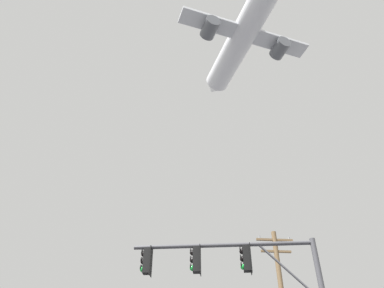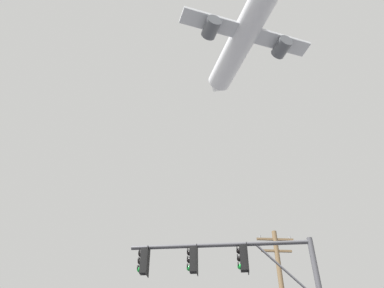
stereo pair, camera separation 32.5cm
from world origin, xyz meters
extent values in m
cylinder|color=#4C4C51|center=(1.62, 7.33, 6.21)|extent=(6.52, 1.23, 0.15)
cylinder|color=#4C4C51|center=(3.89, 6.95, 5.17)|extent=(2.02, 0.41, 2.13)
cube|color=black|center=(-1.11, 7.79, 5.68)|extent=(0.31, 0.36, 0.90)
cylinder|color=black|center=(-1.11, 7.79, 6.19)|extent=(0.05, 0.05, 0.12)
cube|color=black|center=(-0.97, 7.76, 5.68)|extent=(0.10, 0.46, 1.04)
sphere|color=black|center=(-1.25, 7.81, 5.95)|extent=(0.20, 0.20, 0.20)
cylinder|color=black|center=(-1.31, 7.82, 6.01)|extent=(0.07, 0.21, 0.21)
sphere|color=black|center=(-1.25, 7.81, 5.67)|extent=(0.20, 0.20, 0.20)
cylinder|color=black|center=(-1.31, 7.82, 5.73)|extent=(0.07, 0.21, 0.21)
sphere|color=green|center=(-1.25, 7.81, 5.39)|extent=(0.20, 0.20, 0.20)
cylinder|color=black|center=(-1.31, 7.82, 5.45)|extent=(0.07, 0.21, 0.21)
cube|color=black|center=(0.68, 7.49, 5.68)|extent=(0.31, 0.36, 0.90)
cylinder|color=black|center=(0.68, 7.49, 6.19)|extent=(0.05, 0.05, 0.12)
cube|color=black|center=(0.82, 7.47, 5.68)|extent=(0.10, 0.46, 1.04)
sphere|color=black|center=(0.54, 7.51, 5.95)|extent=(0.20, 0.20, 0.20)
cylinder|color=black|center=(0.47, 7.52, 6.01)|extent=(0.07, 0.21, 0.21)
sphere|color=black|center=(0.54, 7.51, 5.67)|extent=(0.20, 0.20, 0.20)
cylinder|color=black|center=(0.47, 7.52, 5.73)|extent=(0.07, 0.21, 0.21)
sphere|color=green|center=(0.54, 7.51, 5.39)|extent=(0.20, 0.20, 0.20)
cylinder|color=black|center=(0.47, 7.52, 5.45)|extent=(0.07, 0.21, 0.21)
cube|color=black|center=(2.46, 7.19, 5.68)|extent=(0.31, 0.36, 0.90)
cylinder|color=black|center=(2.46, 7.19, 6.19)|extent=(0.05, 0.05, 0.12)
cube|color=black|center=(2.60, 7.17, 5.68)|extent=(0.10, 0.46, 1.04)
sphere|color=black|center=(2.32, 7.22, 5.95)|extent=(0.20, 0.20, 0.20)
cylinder|color=black|center=(2.26, 7.23, 6.01)|extent=(0.07, 0.21, 0.21)
sphere|color=black|center=(2.32, 7.22, 5.67)|extent=(0.20, 0.20, 0.20)
cylinder|color=black|center=(2.26, 7.23, 5.73)|extent=(0.07, 0.21, 0.21)
sphere|color=green|center=(2.32, 7.22, 5.39)|extent=(0.20, 0.20, 0.20)
cylinder|color=black|center=(2.26, 7.23, 5.45)|extent=(0.07, 0.21, 0.21)
cube|color=brown|center=(6.09, 14.85, 9.47)|extent=(2.20, 0.12, 0.12)
cube|color=brown|center=(6.09, 14.85, 8.77)|extent=(1.80, 0.12, 0.12)
cylinder|color=gray|center=(5.19, 14.85, 9.59)|extent=(0.10, 0.10, 0.18)
cylinder|color=gray|center=(6.99, 14.85, 9.59)|extent=(0.10, 0.10, 0.18)
cylinder|color=white|center=(9.19, 25.59, 43.10)|extent=(8.08, 19.79, 3.47)
cone|color=white|center=(6.57, 36.12, 43.10)|extent=(3.78, 3.11, 3.30)
cube|color=silver|center=(9.32, 25.07, 42.58)|extent=(18.48, 6.76, 0.39)
cylinder|color=#595B60|center=(4.30, 23.82, 41.54)|extent=(2.52, 3.00, 1.95)
cylinder|color=#595B60|center=(14.33, 26.31, 41.54)|extent=(2.52, 3.00, 1.95)
camera|label=1|loc=(-0.64, -5.69, 1.30)|focal=34.35mm
camera|label=2|loc=(-0.31, -5.71, 1.30)|focal=34.35mm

